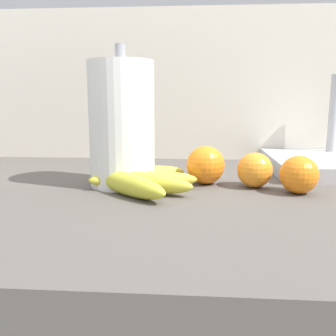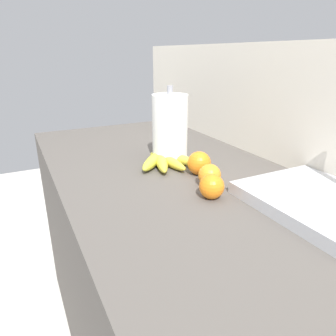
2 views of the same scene
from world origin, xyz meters
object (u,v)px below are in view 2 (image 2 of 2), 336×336
banana_bunch (164,160)px  paper_towel_roll (170,129)px  orange_back_left (199,163)px  orange_front (213,186)px  orange_center (210,175)px  sink_basin (319,199)px

banana_bunch → paper_towel_roll: bearing=129.7°
banana_bunch → orange_back_left: (0.13, 0.07, 0.02)m
banana_bunch → paper_towel_roll: (-0.04, 0.04, 0.10)m
orange_front → orange_center: bearing=152.0°
orange_front → sink_basin: sink_basin is taller
orange_center → sink_basin: (0.24, 0.18, -0.01)m
orange_back_left → orange_front: bearing=-20.2°
banana_bunch → orange_back_left: size_ratio=2.92×
orange_back_left → orange_center: (0.09, -0.02, -0.00)m
orange_front → paper_towel_roll: size_ratio=0.26×
orange_front → sink_basin: (0.17, 0.22, -0.01)m
paper_towel_roll → orange_back_left: bearing=8.1°
orange_back_left → paper_towel_roll: bearing=-171.9°
orange_back_left → orange_center: 0.10m
orange_front → orange_back_left: (-0.17, 0.06, 0.00)m
banana_bunch → orange_front: size_ratio=3.25×
banana_bunch → sink_basin: (0.46, 0.22, 0.00)m
orange_center → banana_bunch: bearing=-169.0°
orange_back_left → orange_center: orange_back_left is taller
paper_towel_roll → banana_bunch: bearing=-50.3°
orange_center → paper_towel_roll: bearing=-179.9°
orange_back_left → paper_towel_roll: 0.18m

